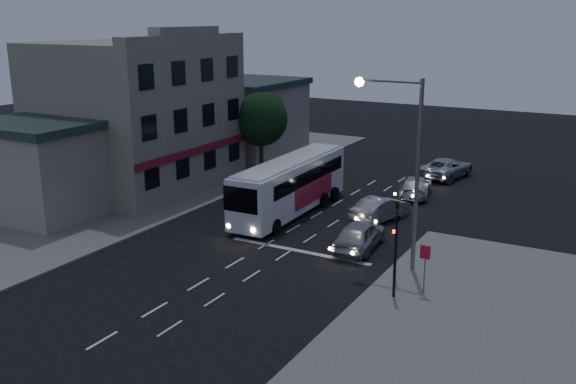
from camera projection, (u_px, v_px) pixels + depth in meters
The scene contains 17 objects.
ground at pixel (246, 256), 32.49m from camera, with size 120.00×120.00×0.00m, color black.
sidewalk_near at pixel (491, 354), 23.01m from camera, with size 12.00×24.00×0.12m, color slate.
sidewalk_far at pixel (152, 187), 45.30m from camera, with size 12.00×50.00×0.12m, color slate.
road_markings at pixel (299, 241), 34.67m from camera, with size 8.00×30.55×0.01m.
tour_bus at pixel (290, 185), 39.03m from camera, with size 2.67×11.20×3.42m.
car_suv at pixel (359, 235), 33.34m from camera, with size 1.81×4.49×1.53m, color #ABABAB.
car_sedan_a at pixel (381, 209), 38.07m from camera, with size 1.50×4.31×1.42m, color #A9A9AE.
car_sedan_b at pixel (416, 186), 43.24m from camera, with size 1.87×4.61×1.34m, color silver.
car_sedan_c at pixel (446, 168), 48.17m from camera, with size 2.47×5.36×1.49m, color #B5B6C3.
traffic_signal_main at pixel (396, 230), 28.94m from camera, with size 0.25×0.35×4.10m.
traffic_signal_side at pixel (396, 246), 26.95m from camera, with size 0.18×0.15×4.10m.
regulatory_sign at pixel (425, 261), 27.51m from camera, with size 0.45×0.12×2.20m.
streetlight at pixel (405, 152), 29.38m from camera, with size 3.32×0.44×9.00m.
main_building at pixel (137, 115), 44.39m from camera, with size 10.12×12.00×11.00m.
low_building_south at pixel (35, 169), 38.05m from camera, with size 7.40×5.40×5.70m.
low_building_north at pixel (239, 117), 54.76m from camera, with size 9.40×9.40×6.50m.
street_tree at pixel (261, 117), 47.80m from camera, with size 4.00×4.00×6.20m.
Camera 1 is at (16.65, -25.59, 11.76)m, focal length 40.00 mm.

